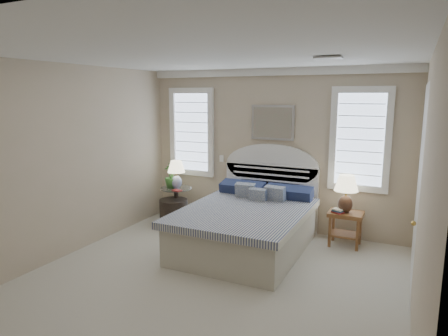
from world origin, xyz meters
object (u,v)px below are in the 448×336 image
Objects in this scene: floor_pot at (174,212)px; lamp_right at (346,190)px; bed at (249,223)px; lamp_left at (176,171)px; side_table_left at (176,201)px; nightstand_right at (346,221)px.

floor_pot is 2.98m from lamp_right.
lamp_left is (-1.62, 0.57, 0.55)m from bed.
lamp_right is (2.94, 0.08, 0.50)m from side_table_left.
floor_pot is 0.86× the size of lamp_right.
nightstand_right is at bearing 28.03° from bed.
lamp_left reaches higher than floor_pot.
lamp_left is (0.03, -0.02, 0.55)m from side_table_left.
nightstand_right is (2.95, 0.10, -0.00)m from side_table_left.
bed is at bearing -152.46° from lamp_right.
bed is 1.80m from lamp_left.
lamp_right reaches higher than side_table_left.
bed reaches higher than floor_pot.
nightstand_right is 0.92× the size of lamp_right.
lamp_right is (1.29, 0.67, 0.50)m from bed.
side_table_left is at bearing 141.54° from lamp_left.
side_table_left is 1.09× the size of lamp_right.
bed reaches higher than nightstand_right.
nightstand_right is at bearing 5.01° from floor_pot.
lamp_right reaches higher than floor_pot.
floor_pot is 0.72m from lamp_left.
bed reaches higher than lamp_left.
floor_pot is (-1.61, 0.44, -0.16)m from bed.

